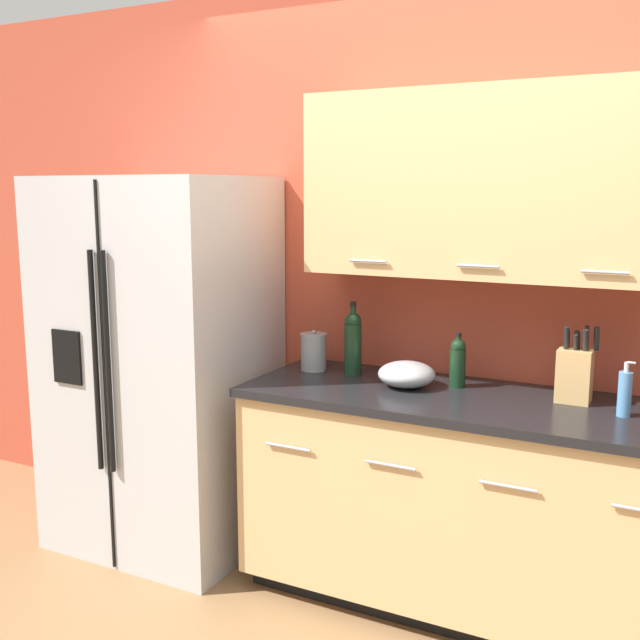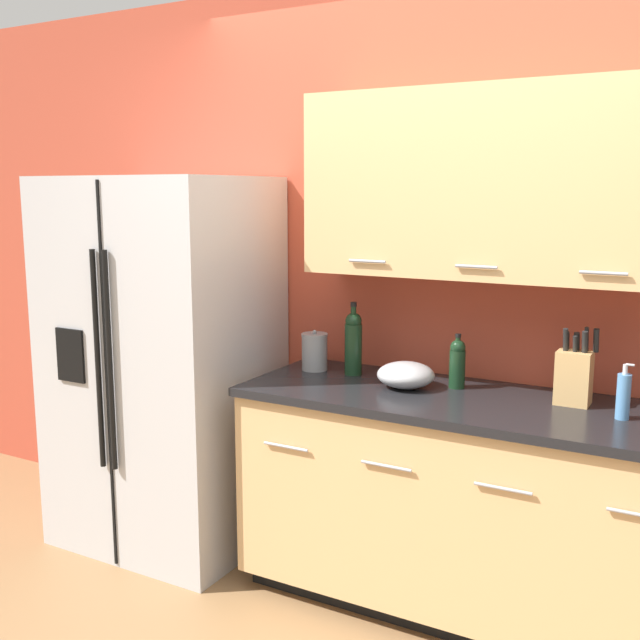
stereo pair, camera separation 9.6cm
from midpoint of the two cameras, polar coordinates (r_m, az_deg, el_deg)
wall_back at (r=3.22m, az=11.66°, el=4.29°), size 10.00×0.39×2.60m
counter_unit at (r=3.12m, az=12.16°, el=-13.65°), size 1.83×0.64×0.90m
refrigerator at (r=3.64m, az=-11.11°, el=-3.25°), size 0.95×0.76×1.75m
knife_block at (r=2.97m, az=19.68°, el=-3.99°), size 0.14×0.11×0.30m
wine_bottle at (r=3.25m, az=3.40°, el=-1.67°), size 0.08×0.08×0.32m
soap_dispenser at (r=2.85m, az=23.02°, el=-5.34°), size 0.05×0.05×0.20m
oil_bottle at (r=3.09m, az=11.30°, el=-3.20°), size 0.07×0.07×0.22m
steel_canister at (r=3.34m, az=0.41°, el=-2.42°), size 0.12×0.12×0.18m
mixing_bowl at (r=3.07m, az=7.44°, el=-4.17°), size 0.23×0.23×0.10m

